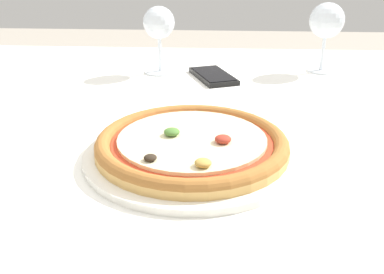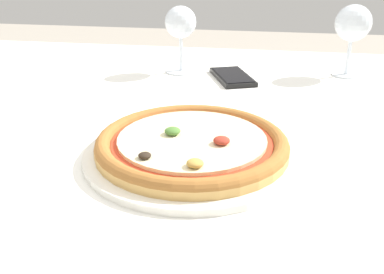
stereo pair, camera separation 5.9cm
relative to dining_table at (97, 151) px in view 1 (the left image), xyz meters
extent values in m
cube|color=brown|center=(0.00, 0.00, 0.05)|extent=(1.30, 1.00, 0.04)
cube|color=white|center=(0.00, 0.00, 0.07)|extent=(1.40, 1.10, 0.01)
cylinder|color=brown|center=(0.59, 0.44, -0.31)|extent=(0.06, 0.06, 0.68)
cylinder|color=white|center=(0.19, -0.16, 0.08)|extent=(0.30, 0.30, 0.01)
cylinder|color=tan|center=(0.19, -0.16, 0.09)|extent=(0.27, 0.27, 0.01)
torus|color=#A3662D|center=(0.19, -0.16, 0.10)|extent=(0.27, 0.27, 0.02)
cylinder|color=#BC381E|center=(0.19, -0.16, 0.10)|extent=(0.23, 0.23, 0.00)
cylinder|color=beige|center=(0.19, -0.16, 0.10)|extent=(0.21, 0.21, 0.00)
ellipsoid|color=#BC9342|center=(0.20, -0.25, 0.11)|extent=(0.02, 0.02, 0.01)
ellipsoid|color=#4C7A33|center=(0.16, -0.15, 0.11)|extent=(0.02, 0.02, 0.01)
ellipsoid|color=#A83323|center=(0.23, -0.18, 0.11)|extent=(0.02, 0.02, 0.01)
ellipsoid|color=#2D2319|center=(0.14, -0.23, 0.11)|extent=(0.02, 0.02, 0.01)
cylinder|color=silver|center=(0.08, 0.28, 0.08)|extent=(0.07, 0.07, 0.00)
cylinder|color=silver|center=(0.08, 0.28, 0.12)|extent=(0.01, 0.01, 0.08)
sphere|color=silver|center=(0.08, 0.28, 0.19)|extent=(0.07, 0.07, 0.07)
cylinder|color=silver|center=(0.46, 0.31, 0.08)|extent=(0.06, 0.06, 0.00)
cylinder|color=silver|center=(0.46, 0.31, 0.12)|extent=(0.01, 0.01, 0.08)
sphere|color=silver|center=(0.46, 0.31, 0.19)|extent=(0.08, 0.08, 0.08)
cube|color=black|center=(0.21, 0.24, 0.08)|extent=(0.12, 0.16, 0.01)
cube|color=black|center=(0.21, 0.24, 0.08)|extent=(0.10, 0.14, 0.00)
camera|label=1|loc=(0.22, -0.70, 0.34)|focal=40.00mm
camera|label=2|loc=(0.28, -0.69, 0.34)|focal=40.00mm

